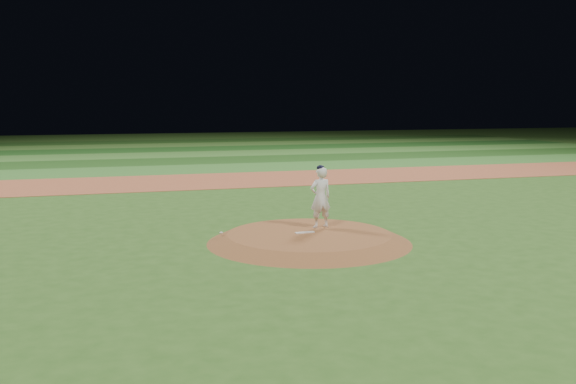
% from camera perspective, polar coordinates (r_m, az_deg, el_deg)
% --- Properties ---
extents(ground, '(120.00, 120.00, 0.00)m').
position_cam_1_polar(ground, '(17.34, 1.88, -4.50)').
color(ground, '#2E591C').
rests_on(ground, ground).
extents(infield_dirt_band, '(70.00, 6.00, 0.02)m').
position_cam_1_polar(infield_dirt_band, '(30.75, -6.37, 1.02)').
color(infield_dirt_band, '#9F5131').
rests_on(infield_dirt_band, ground).
extents(outfield_stripe_0, '(70.00, 5.00, 0.02)m').
position_cam_1_polar(outfield_stripe_0, '(36.15, -7.91, 2.05)').
color(outfield_stripe_0, '#347129').
rests_on(outfield_stripe_0, ground).
extents(outfield_stripe_1, '(70.00, 5.00, 0.02)m').
position_cam_1_polar(outfield_stripe_1, '(41.07, -8.96, 2.75)').
color(outfield_stripe_1, '#1F4A18').
rests_on(outfield_stripe_1, ground).
extents(outfield_stripe_2, '(70.00, 5.00, 0.02)m').
position_cam_1_polar(outfield_stripe_2, '(46.02, -9.79, 3.30)').
color(outfield_stripe_2, '#3B772B').
rests_on(outfield_stripe_2, ground).
extents(outfield_stripe_3, '(70.00, 5.00, 0.02)m').
position_cam_1_polar(outfield_stripe_3, '(50.97, -10.46, 3.74)').
color(outfield_stripe_3, '#1C4D19').
rests_on(outfield_stripe_3, ground).
extents(outfield_stripe_4, '(70.00, 5.00, 0.02)m').
position_cam_1_polar(outfield_stripe_4, '(55.93, -11.01, 4.10)').
color(outfield_stripe_4, '#3E7129').
rests_on(outfield_stripe_4, ground).
extents(outfield_stripe_5, '(70.00, 5.00, 0.02)m').
position_cam_1_polar(outfield_stripe_5, '(60.90, -11.47, 4.41)').
color(outfield_stripe_5, '#204917').
rests_on(outfield_stripe_5, ground).
extents(pitchers_mound, '(5.50, 5.50, 0.25)m').
position_cam_1_polar(pitchers_mound, '(17.31, 1.89, -4.10)').
color(pitchers_mound, brown).
rests_on(pitchers_mound, ground).
extents(pitching_rubber, '(0.54, 0.18, 0.03)m').
position_cam_1_polar(pitching_rubber, '(17.33, 1.50, -3.61)').
color(pitching_rubber, white).
rests_on(pitching_rubber, pitchers_mound).
extents(rosin_bag, '(0.10, 0.10, 0.06)m').
position_cam_1_polar(rosin_bag, '(17.30, -5.96, -3.62)').
color(rosin_bag, beige).
rests_on(rosin_bag, pitchers_mound).
extents(pitcher_on_mound, '(0.67, 0.48, 1.77)m').
position_cam_1_polar(pitcher_on_mound, '(17.94, 2.90, -0.44)').
color(pitcher_on_mound, white).
rests_on(pitcher_on_mound, pitchers_mound).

